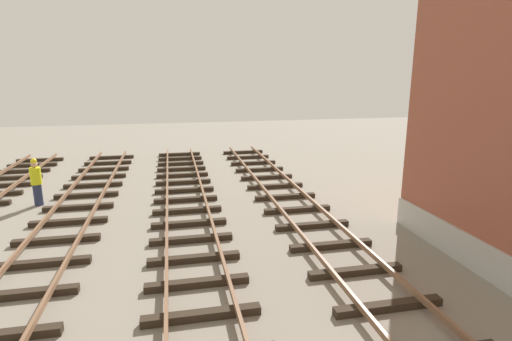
% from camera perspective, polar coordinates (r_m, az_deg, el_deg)
% --- Properties ---
extents(track_worker_foreground, '(0.40, 0.40, 1.87)m').
position_cam_1_polar(track_worker_foreground, '(17.64, -28.64, -1.45)').
color(track_worker_foreground, '#262D4C').
rests_on(track_worker_foreground, ground).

